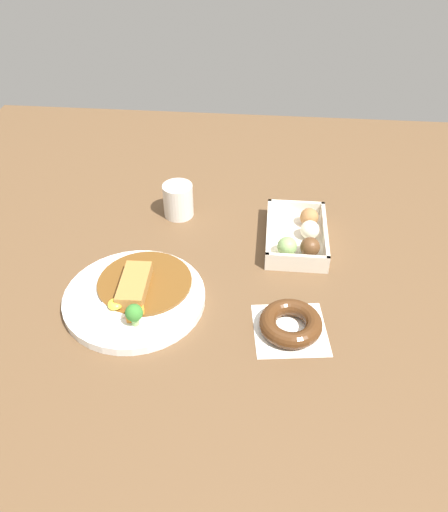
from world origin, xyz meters
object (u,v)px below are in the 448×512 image
object	(u,v)px
coffee_mug	(178,200)
chocolate_ring_donut	(291,324)
curry_plate	(136,296)
donut_box	(299,236)

from	to	relation	value
coffee_mug	chocolate_ring_donut	bearing A→B (deg)	-143.04
curry_plate	coffee_mug	distance (m)	0.31
curry_plate	chocolate_ring_donut	size ratio (longest dim) A/B	1.84
donut_box	chocolate_ring_donut	distance (m)	0.26
curry_plate	donut_box	xyz separation A→B (m)	(0.21, -0.32, 0.01)
chocolate_ring_donut	coffee_mug	bearing A→B (deg)	36.96
coffee_mug	curry_plate	bearing A→B (deg)	173.20
chocolate_ring_donut	coffee_mug	distance (m)	0.44
curry_plate	donut_box	distance (m)	0.39
curry_plate	coffee_mug	size ratio (longest dim) A/B	3.41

